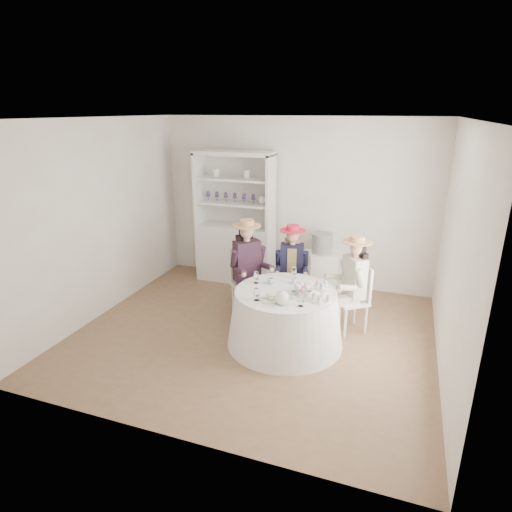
% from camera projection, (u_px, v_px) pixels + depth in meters
% --- Properties ---
extents(ground, '(4.50, 4.50, 0.00)m').
position_uv_depth(ground, '(253.00, 334.00, 5.61)').
color(ground, brown).
rests_on(ground, ground).
extents(ceiling, '(4.50, 4.50, 0.00)m').
position_uv_depth(ceiling, '(253.00, 118.00, 4.73)').
color(ceiling, white).
rests_on(ceiling, wall_back).
extents(wall_back, '(4.50, 0.00, 4.50)m').
position_uv_depth(wall_back, '(295.00, 203.00, 6.96)').
color(wall_back, silver).
rests_on(wall_back, ground).
extents(wall_front, '(4.50, 0.00, 4.50)m').
position_uv_depth(wall_front, '(168.00, 301.00, 3.39)').
color(wall_front, silver).
rests_on(wall_front, ground).
extents(wall_left, '(0.00, 4.50, 4.50)m').
position_uv_depth(wall_left, '(100.00, 220.00, 5.88)').
color(wall_left, silver).
rests_on(wall_left, ground).
extents(wall_right, '(0.00, 4.50, 4.50)m').
position_uv_depth(wall_right, '(456.00, 255.00, 4.46)').
color(wall_right, silver).
rests_on(wall_right, ground).
extents(tea_table, '(1.44, 1.44, 0.71)m').
position_uv_depth(tea_table, '(285.00, 318.00, 5.28)').
color(tea_table, white).
rests_on(tea_table, ground).
extents(hutch, '(1.33, 0.61, 2.17)m').
position_uv_depth(hutch, '(236.00, 236.00, 7.19)').
color(hutch, silver).
rests_on(hutch, ground).
extents(side_table, '(0.56, 0.56, 0.66)m').
position_uv_depth(side_table, '(320.00, 272.00, 6.82)').
color(side_table, silver).
rests_on(side_table, ground).
extents(hatbox, '(0.41, 0.41, 0.32)m').
position_uv_depth(hatbox, '(322.00, 243.00, 6.66)').
color(hatbox, black).
rests_on(hatbox, side_table).
extents(guest_left, '(0.59, 0.59, 1.39)m').
position_uv_depth(guest_left, '(248.00, 263.00, 5.92)').
color(guest_left, silver).
rests_on(guest_left, ground).
extents(guest_mid, '(0.48, 0.51, 1.28)m').
position_uv_depth(guest_mid, '(292.00, 264.00, 6.05)').
color(guest_mid, silver).
rests_on(guest_mid, ground).
extents(guest_right, '(0.56, 0.53, 1.30)m').
position_uv_depth(guest_right, '(353.00, 279.00, 5.48)').
color(guest_right, silver).
rests_on(guest_right, ground).
extents(spare_chair, '(0.49, 0.49, 0.86)m').
position_uv_depth(spare_chair, '(243.00, 274.00, 6.40)').
color(spare_chair, silver).
rests_on(spare_chair, ground).
extents(teacup_a, '(0.11, 0.11, 0.06)m').
position_uv_depth(teacup_a, '(270.00, 281.00, 5.37)').
color(teacup_a, white).
rests_on(teacup_a, tea_table).
extents(teacup_b, '(0.08, 0.08, 0.07)m').
position_uv_depth(teacup_b, '(294.00, 281.00, 5.38)').
color(teacup_b, white).
rests_on(teacup_b, tea_table).
extents(teacup_c, '(0.12, 0.12, 0.07)m').
position_uv_depth(teacup_c, '(307.00, 287.00, 5.18)').
color(teacup_c, white).
rests_on(teacup_c, tea_table).
extents(flower_bowl, '(0.28, 0.28, 0.05)m').
position_uv_depth(flower_bowl, '(305.00, 292.00, 5.09)').
color(flower_bowl, white).
rests_on(flower_bowl, tea_table).
extents(flower_arrangement, '(0.18, 0.17, 0.07)m').
position_uv_depth(flower_arrangement, '(302.00, 287.00, 5.07)').
color(flower_arrangement, pink).
rests_on(flower_arrangement, tea_table).
extents(table_teapot, '(0.23, 0.16, 0.17)m').
position_uv_depth(table_teapot, '(282.00, 298.00, 4.80)').
color(table_teapot, white).
rests_on(table_teapot, tea_table).
extents(sandwich_plate, '(0.25, 0.25, 0.06)m').
position_uv_depth(sandwich_plate, '(270.00, 298.00, 4.93)').
color(sandwich_plate, white).
rests_on(sandwich_plate, tea_table).
extents(cupcake_stand, '(0.25, 0.25, 0.23)m').
position_uv_depth(cupcake_stand, '(321.00, 294.00, 4.88)').
color(cupcake_stand, white).
rests_on(cupcake_stand, tea_table).
extents(stemware_set, '(0.92, 0.88, 0.15)m').
position_uv_depth(stemware_set, '(286.00, 285.00, 5.14)').
color(stemware_set, white).
rests_on(stemware_set, tea_table).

